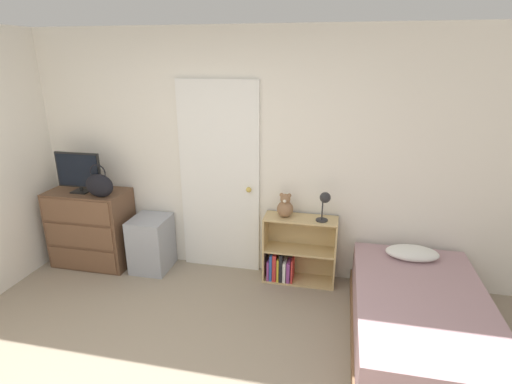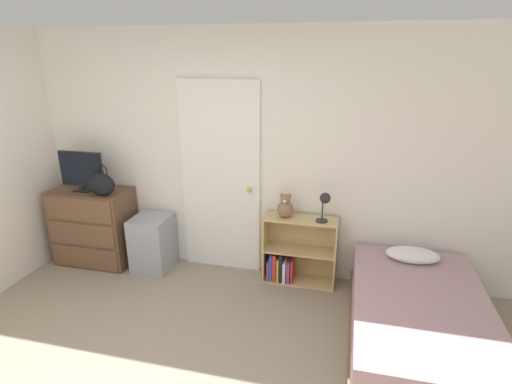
% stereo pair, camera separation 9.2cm
% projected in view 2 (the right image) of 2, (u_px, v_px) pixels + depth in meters
% --- Properties ---
extents(wall_back, '(10.00, 0.06, 2.55)m').
position_uv_depth(wall_back, '(225.00, 155.00, 4.19)').
color(wall_back, white).
rests_on(wall_back, ground_plane).
extents(door_closed, '(0.86, 0.09, 2.05)m').
position_uv_depth(door_closed, '(221.00, 179.00, 4.23)').
color(door_closed, white).
rests_on(door_closed, ground_plane).
extents(dresser, '(0.86, 0.47, 0.87)m').
position_uv_depth(dresser, '(94.00, 226.00, 4.53)').
color(dresser, brown).
rests_on(dresser, ground_plane).
extents(tv, '(0.51, 0.16, 0.44)m').
position_uv_depth(tv, '(81.00, 170.00, 4.30)').
color(tv, black).
rests_on(tv, dresser).
extents(handbag, '(0.31, 0.14, 0.35)m').
position_uv_depth(handbag, '(101.00, 184.00, 4.17)').
color(handbag, black).
rests_on(handbag, dresser).
extents(storage_bin, '(0.39, 0.43, 0.60)m').
position_uv_depth(storage_bin, '(153.00, 242.00, 4.43)').
color(storage_bin, '#999EA8').
rests_on(storage_bin, ground_plane).
extents(bookshelf, '(0.74, 0.27, 0.72)m').
position_uv_depth(bookshelf, '(293.00, 255.00, 4.17)').
color(bookshelf, tan).
rests_on(bookshelf, ground_plane).
extents(teddy_bear, '(0.17, 0.17, 0.25)m').
position_uv_depth(teddy_bear, '(285.00, 207.00, 4.01)').
color(teddy_bear, '#8C6647').
rests_on(teddy_bear, bookshelf).
extents(desk_lamp, '(0.13, 0.13, 0.30)m').
position_uv_depth(desk_lamp, '(325.00, 201.00, 3.85)').
color(desk_lamp, '#262628').
rests_on(desk_lamp, bookshelf).
extents(bed, '(1.07, 1.83, 0.57)m').
position_uv_depth(bed, '(418.00, 322.00, 3.22)').
color(bed, brown).
rests_on(bed, ground_plane).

